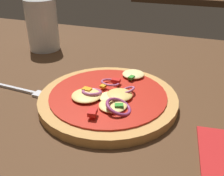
% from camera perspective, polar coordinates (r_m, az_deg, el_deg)
% --- Properties ---
extents(dining_table, '(1.47, 0.87, 0.03)m').
position_cam_1_polar(dining_table, '(0.50, -6.32, -3.03)').
color(dining_table, '#4C301C').
rests_on(dining_table, ground).
extents(pizza, '(0.24, 0.24, 0.04)m').
position_cam_1_polar(pizza, '(0.46, -0.79, -2.22)').
color(pizza, tan).
rests_on(pizza, dining_table).
extents(fork, '(0.17, 0.02, 0.01)m').
position_cam_1_polar(fork, '(0.52, -18.52, -0.62)').
color(fork, silver).
rests_on(fork, dining_table).
extents(beer_glass, '(0.08, 0.08, 0.13)m').
position_cam_1_polar(beer_glass, '(0.72, -14.97, 12.63)').
color(beer_glass, silver).
rests_on(beer_glass, dining_table).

